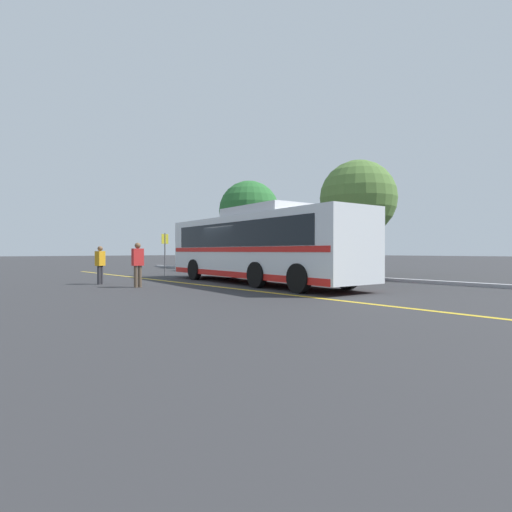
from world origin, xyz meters
TOP-DOWN VIEW (x-y plane):
  - ground_plane at (0.00, 0.00)m, footprint 220.00×220.00m
  - lane_strip_0 at (1.37, -2.03)m, footprint 31.49×0.20m
  - curb_strip at (1.37, 5.73)m, footprint 39.49×0.36m
  - transit_bus at (1.39, 0.17)m, footprint 11.98×3.72m
  - parked_car_0 at (-8.49, 4.48)m, footprint 4.71×1.95m
  - parked_car_1 at (-2.92, 4.48)m, footprint 3.99×2.12m
  - parked_car_2 at (1.92, 4.94)m, footprint 4.48×1.94m
  - pedestrian_0 at (-2.71, -5.05)m, footprint 0.42×0.47m
  - pedestrian_1 at (-0.28, -4.50)m, footprint 0.23×0.42m
  - bus_stop_sign at (-6.25, -0.06)m, footprint 0.07×0.40m
  - tree_0 at (-11.17, 10.54)m, footprint 5.07×5.07m
  - tree_1 at (0.88, 8.57)m, footprint 4.43×4.43m

SIDE VIEW (x-z plane):
  - ground_plane at x=0.00m, z-range 0.00..0.00m
  - lane_strip_0 at x=1.37m, z-range 0.00..0.01m
  - curb_strip at x=1.37m, z-range 0.00..0.15m
  - parked_car_2 at x=1.92m, z-range 0.01..1.37m
  - parked_car_1 at x=-2.92m, z-range 0.02..1.48m
  - parked_car_0 at x=-8.49m, z-range 0.00..1.53m
  - pedestrian_0 at x=-2.71m, z-range 0.11..1.73m
  - pedestrian_1 at x=-0.28m, z-range 0.12..1.86m
  - bus_stop_sign at x=-6.25m, z-range 0.32..2.76m
  - transit_bus at x=1.39m, z-range 0.02..3.32m
  - tree_1 at x=0.88m, z-range 1.13..7.82m
  - tree_0 at x=-11.17m, z-range 1.11..8.43m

